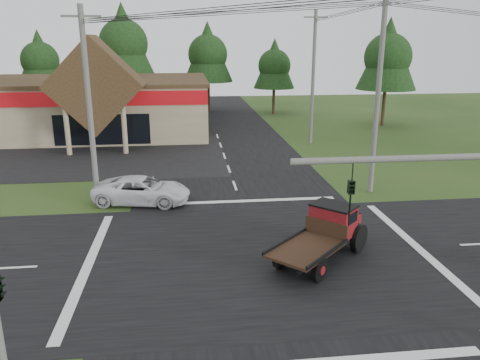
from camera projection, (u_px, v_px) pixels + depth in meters
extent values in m
plane|color=#233F16|center=(259.00, 256.00, 19.69)|extent=(120.00, 120.00, 0.00)
cube|color=black|center=(259.00, 256.00, 19.69)|extent=(12.00, 120.00, 0.02)
cube|color=black|center=(259.00, 255.00, 19.69)|extent=(120.00, 12.00, 0.02)
cube|color=black|center=(43.00, 158.00, 36.25)|extent=(28.00, 14.00, 0.02)
cube|color=gray|center=(51.00, 107.00, 45.80)|extent=(30.00, 15.00, 5.00)
cube|color=#382517|center=(48.00, 81.00, 45.08)|extent=(30.40, 15.40, 0.30)
cube|color=maroon|center=(24.00, 100.00, 38.16)|extent=(30.00, 0.12, 1.20)
cube|color=#382517|center=(96.00, 85.00, 37.57)|extent=(7.78, 4.00, 7.78)
cylinder|color=gray|center=(67.00, 130.00, 36.65)|extent=(0.40, 0.40, 4.00)
cylinder|color=gray|center=(124.00, 129.00, 37.13)|extent=(0.40, 0.40, 4.00)
cube|color=black|center=(102.00, 130.00, 39.58)|extent=(8.00, 0.08, 2.60)
cylinder|color=#595651|center=(454.00, 157.00, 11.23)|extent=(8.00, 0.16, 0.16)
imported|color=black|center=(351.00, 200.00, 11.24)|extent=(0.16, 0.20, 1.00)
cylinder|color=#595651|center=(89.00, 108.00, 24.94)|extent=(0.30, 0.30, 10.50)
cube|color=#595651|center=(81.00, 16.00, 23.62)|extent=(2.00, 0.12, 0.12)
cylinder|color=#595651|center=(378.00, 95.00, 26.55)|extent=(0.30, 0.30, 11.50)
cylinder|color=#595651|center=(313.00, 79.00, 39.93)|extent=(0.30, 0.30, 11.20)
cube|color=#595651|center=(316.00, 17.00, 38.51)|extent=(2.00, 0.12, 0.12)
cylinder|color=#332316|center=(45.00, 101.00, 57.01)|extent=(0.36, 0.36, 3.50)
cone|color=black|center=(40.00, 58.00, 55.57)|extent=(5.60, 5.60, 6.60)
sphere|color=black|center=(40.00, 60.00, 55.66)|extent=(4.40, 4.40, 4.40)
cylinder|color=#332316|center=(127.00, 96.00, 57.00)|extent=(0.36, 0.36, 4.55)
cone|color=black|center=(123.00, 40.00, 55.13)|extent=(7.28, 7.28, 8.58)
sphere|color=black|center=(123.00, 43.00, 55.24)|extent=(5.72, 5.72, 5.72)
cylinder|color=#332316|center=(209.00, 97.00, 59.15)|extent=(0.36, 0.36, 3.85)
cone|color=black|center=(208.00, 52.00, 57.57)|extent=(6.16, 6.16, 7.26)
sphere|color=black|center=(208.00, 54.00, 57.66)|extent=(4.84, 4.84, 4.84)
cylinder|color=#332316|center=(274.00, 101.00, 58.22)|extent=(0.36, 0.36, 3.15)
cone|color=black|center=(274.00, 63.00, 56.92)|extent=(5.04, 5.04, 5.94)
sphere|color=black|center=(274.00, 66.00, 57.00)|extent=(3.96, 3.96, 3.96)
cylinder|color=#332316|center=(383.00, 108.00, 49.69)|extent=(0.36, 0.36, 3.85)
cone|color=black|center=(388.00, 54.00, 48.11)|extent=(6.16, 6.16, 7.26)
sphere|color=black|center=(388.00, 57.00, 48.20)|extent=(4.84, 4.84, 4.84)
imported|color=white|center=(142.00, 190.00, 25.97)|extent=(5.66, 3.38, 1.47)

